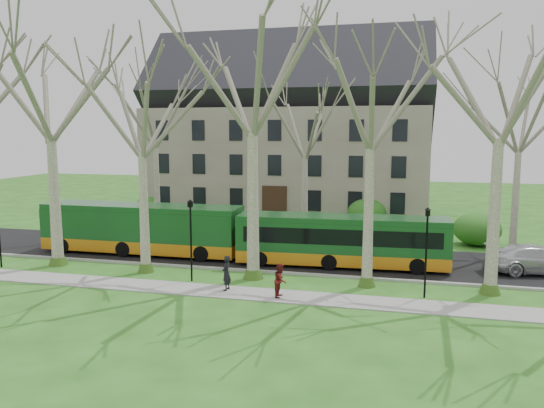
{
  "coord_description": "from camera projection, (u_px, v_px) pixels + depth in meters",
  "views": [
    {
      "loc": [
        4.73,
        -26.71,
        8.0
      ],
      "look_at": [
        -2.55,
        3.0,
        3.74
      ],
      "focal_mm": 35.0,
      "sensor_mm": 36.0,
      "label": 1
    }
  ],
  "objects": [
    {
      "name": "sedan",
      "position": [
        538.0,
        259.0,
        29.59
      ],
      "size": [
        5.74,
        3.12,
        1.58
      ],
      "primitive_type": "imported",
      "rotation": [
        0.0,
        0.0,
        1.75
      ],
      "color": "silver",
      "rests_on": "road"
    },
    {
      "name": "bus_follow",
      "position": [
        341.0,
        240.0,
        31.18
      ],
      "size": [
        12.35,
        3.19,
        3.06
      ],
      "primitive_type": null,
      "rotation": [
        0.0,
        0.0,
        0.05
      ],
      "color": "#154A1D",
      "rests_on": "road"
    },
    {
      "name": "curb",
      "position": [
        310.0,
        275.0,
        29.35
      ],
      "size": [
        80.0,
        0.25,
        0.14
      ],
      "primitive_type": "cube",
      "color": "#A5A39E",
      "rests_on": "ground"
    },
    {
      "name": "building",
      "position": [
        289.0,
        130.0,
        51.31
      ],
      "size": [
        26.5,
        12.2,
        16.0
      ],
      "color": "gray",
      "rests_on": "ground"
    },
    {
      "name": "ground",
      "position": [
        305.0,
        283.0,
        27.92
      ],
      "size": [
        120.0,
        120.0,
        0.0
      ],
      "primitive_type": "plane",
      "color": "#2B5D1A",
      "rests_on": "ground"
    },
    {
      "name": "hedges",
      "position": [
        279.0,
        219.0,
        42.35
      ],
      "size": [
        30.6,
        8.6,
        2.0
      ],
      "color": "#1B601D",
      "rests_on": "ground"
    },
    {
      "name": "pedestrian_b",
      "position": [
        280.0,
        280.0,
        25.4
      ],
      "size": [
        0.63,
        0.8,
        1.63
      ],
      "primitive_type": "imported",
      "rotation": [
        0.0,
        0.0,
        1.56
      ],
      "color": "maroon",
      "rests_on": "sidewalk"
    },
    {
      "name": "tree_row_verge",
      "position": [
        308.0,
        150.0,
        27.24
      ],
      "size": [
        49.0,
        7.0,
        14.0
      ],
      "color": "gray",
      "rests_on": "ground"
    },
    {
      "name": "lamp_row",
      "position": [
        302.0,
        239.0,
        26.6
      ],
      "size": [
        36.22,
        0.22,
        4.3
      ],
      "color": "black",
      "rests_on": "ground"
    },
    {
      "name": "bus_lead",
      "position": [
        142.0,
        228.0,
        34.39
      ],
      "size": [
        13.15,
        2.75,
        3.29
      ],
      "primitive_type": null,
      "rotation": [
        0.0,
        0.0,
        -0.0
      ],
      "color": "#154A1D",
      "rests_on": "road"
    },
    {
      "name": "sidewalk",
      "position": [
        296.0,
        297.0,
        25.51
      ],
      "size": [
        70.0,
        2.0,
        0.06
      ],
      "primitive_type": "cube",
      "color": "gray",
      "rests_on": "ground"
    },
    {
      "name": "road",
      "position": [
        321.0,
        259.0,
        33.2
      ],
      "size": [
        80.0,
        8.0,
        0.06
      ],
      "primitive_type": "cube",
      "color": "black",
      "rests_on": "ground"
    },
    {
      "name": "pedestrian_a",
      "position": [
        226.0,
        273.0,
        26.44
      ],
      "size": [
        0.46,
        0.66,
        1.75
      ],
      "primitive_type": "imported",
      "rotation": [
        0.0,
        0.0,
        -1.63
      ],
      "color": "black",
      "rests_on": "sidewalk"
    },
    {
      "name": "tree_row_far",
      "position": [
        315.0,
        158.0,
        37.99
      ],
      "size": [
        33.0,
        7.0,
        12.0
      ],
      "color": "gray",
      "rests_on": "ground"
    }
  ]
}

